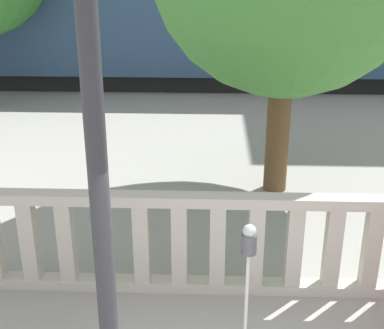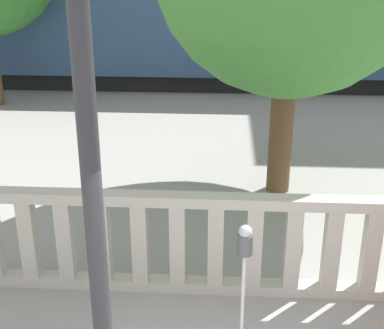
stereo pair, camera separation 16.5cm
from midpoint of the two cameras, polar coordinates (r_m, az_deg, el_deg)
The scene contains 4 objects.
balustrade at distance 7.04m, azimuth 5.26°, elevation -8.56°, with size 16.15×0.24×1.41m.
lamppost at distance 4.38m, azimuth -10.90°, elevation 15.23°, with size 0.41×0.41×7.02m.
parking_meter at distance 6.01m, azimuth 6.44°, elevation -8.89°, with size 0.18×0.18×1.49m.
train_near at distance 18.00m, azimuth 0.39°, elevation 14.42°, with size 28.26×2.78×4.23m.
Camera 2 is at (-0.18, -3.32, 4.27)m, focal length 50.00 mm.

